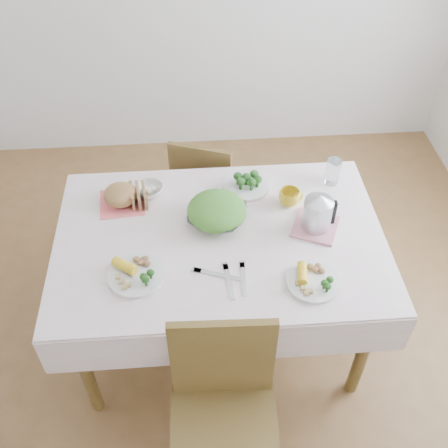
{
  "coord_description": "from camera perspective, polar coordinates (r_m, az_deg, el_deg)",
  "views": [
    {
      "loc": [
        -0.11,
        -1.65,
        2.48
      ],
      "look_at": [
        0.02,
        0.02,
        0.82
      ],
      "focal_mm": 42.0,
      "sensor_mm": 36.0,
      "label": 1
    }
  ],
  "objects": [
    {
      "name": "fork_right",
      "position": [
        2.21,
        0.53,
        -6.31
      ],
      "size": [
        0.04,
        0.2,
        0.0
      ],
      "primitive_type": "cube",
      "rotation": [
        0.0,
        0.0,
        0.08
      ],
      "color": "silver",
      "rests_on": "tablecloth"
    },
    {
      "name": "dining_table",
      "position": [
        2.68,
        -0.4,
        -7.1
      ],
      "size": [
        1.4,
        0.9,
        0.75
      ],
      "primitive_type": "cube",
      "color": "brown",
      "rests_on": "floor"
    },
    {
      "name": "chair_near",
      "position": [
        2.2,
        0.06,
        -21.89
      ],
      "size": [
        0.44,
        0.44,
        0.94
      ],
      "primitive_type": "cube",
      "rotation": [
        0.0,
        0.0,
        -0.04
      ],
      "color": "brown",
      "rests_on": "floor"
    },
    {
      "name": "pink_tray",
      "position": [
        2.45,
        9.89,
        -0.28
      ],
      "size": [
        0.26,
        0.26,
        0.02
      ],
      "primitive_type": "cube",
      "rotation": [
        0.0,
        0.0,
        -0.42
      ],
      "color": "#D4828E",
      "rests_on": "tablecloth"
    },
    {
      "name": "glass_tumbler",
      "position": [
        2.68,
        11.76,
        5.57
      ],
      "size": [
        0.09,
        0.09,
        0.14
      ],
      "primitive_type": "cylinder",
      "rotation": [
        0.0,
        0.0,
        -0.39
      ],
      "color": "white",
      "rests_on": "tablecloth"
    },
    {
      "name": "salad_bowl",
      "position": [
        2.44,
        -0.77,
        0.91
      ],
      "size": [
        0.34,
        0.34,
        0.06
      ],
      "primitive_type": "imported",
      "rotation": [
        0.0,
        0.0,
        -0.38
      ],
      "color": "white",
      "rests_on": "tablecloth"
    },
    {
      "name": "knife",
      "position": [
        2.23,
        -0.76,
        -5.5
      ],
      "size": [
        0.2,
        0.09,
        0.0
      ],
      "primitive_type": "cube",
      "rotation": [
        0.0,
        0.0,
        1.23
      ],
      "color": "silver",
      "rests_on": "tablecloth"
    },
    {
      "name": "fruit_bowl",
      "position": [
        2.61,
        -8.18,
        3.68
      ],
      "size": [
        0.16,
        0.16,
        0.04
      ],
      "primitive_type": "imported",
      "rotation": [
        0.0,
        0.0,
        0.15
      ],
      "color": "white",
      "rests_on": "tablecloth"
    },
    {
      "name": "electric_kettle",
      "position": [
        2.38,
        10.22,
        1.64
      ],
      "size": [
        0.16,
        0.16,
        0.18
      ],
      "primitive_type": "cylinder",
      "rotation": [
        0.0,
        0.0,
        -0.2
      ],
      "color": "#B2B5BA",
      "rests_on": "pink_tray"
    },
    {
      "name": "broccoli_plate",
      "position": [
        2.63,
        2.42,
        4.17
      ],
      "size": [
        0.28,
        0.28,
        0.02
      ],
      "primitive_type": "cylinder",
      "rotation": [
        0.0,
        0.0,
        -0.22
      ],
      "color": "beige",
      "rests_on": "tablecloth"
    },
    {
      "name": "fork_left",
      "position": [
        2.22,
        2.12,
        -6.0
      ],
      "size": [
        0.03,
        0.18,
        0.0
      ],
      "primitive_type": "cube",
      "rotation": [
        0.0,
        0.0,
        -0.04
      ],
      "color": "silver",
      "rests_on": "tablecloth"
    },
    {
      "name": "yellow_mug",
      "position": [
        2.54,
        7.12,
        2.89
      ],
      "size": [
        0.13,
        0.13,
        0.08
      ],
      "primitive_type": "imported",
      "rotation": [
        0.0,
        0.0,
        0.3
      ],
      "color": "gold",
      "rests_on": "tablecloth"
    },
    {
      "name": "dinner_plate_left",
      "position": [
        2.25,
        -9.54,
        -5.51
      ],
      "size": [
        0.34,
        0.34,
        0.02
      ],
      "primitive_type": "cylinder",
      "rotation": [
        0.0,
        0.0,
        0.59
      ],
      "color": "white",
      "rests_on": "tablecloth"
    },
    {
      "name": "dinner_plate_right",
      "position": [
        2.23,
        9.66,
        -6.21
      ],
      "size": [
        0.31,
        0.31,
        0.02
      ],
      "primitive_type": "cylinder",
      "rotation": [
        0.0,
        0.0,
        -0.52
      ],
      "color": "white",
      "rests_on": "tablecloth"
    },
    {
      "name": "napkin",
      "position": [
        2.59,
        -11.03,
        2.3
      ],
      "size": [
        0.23,
        0.23,
        0.0
      ],
      "primitive_type": "cube",
      "rotation": [
        0.0,
        0.0,
        0.08
      ],
      "color": "#FF696C",
      "rests_on": "tablecloth"
    },
    {
      "name": "chair_far",
      "position": [
        3.14,
        -1.59,
        4.84
      ],
      "size": [
        0.47,
        0.47,
        0.82
      ],
      "primitive_type": "cube",
      "rotation": [
        0.0,
        0.0,
        2.8
      ],
      "color": "brown",
      "rests_on": "floor"
    },
    {
      "name": "bread_loaf",
      "position": [
        2.56,
        -11.19,
        3.23
      ],
      "size": [
        0.17,
        0.16,
        0.1
      ],
      "primitive_type": "ellipsoid",
      "rotation": [
        0.0,
        0.0,
        -0.05
      ],
      "color": "olive",
      "rests_on": "napkin"
    },
    {
      "name": "floor",
      "position": [
        2.98,
        -0.36,
        -11.56
      ],
      "size": [
        3.6,
        3.6,
        0.0
      ],
      "primitive_type": "plane",
      "color": "brown",
      "rests_on": "ground"
    },
    {
      "name": "tablecloth",
      "position": [
        2.39,
        -0.44,
        -1.45
      ],
      "size": [
        1.5,
        1.0,
        0.01
      ],
      "primitive_type": "cube",
      "color": "white",
      "rests_on": "dining_table"
    }
  ]
}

